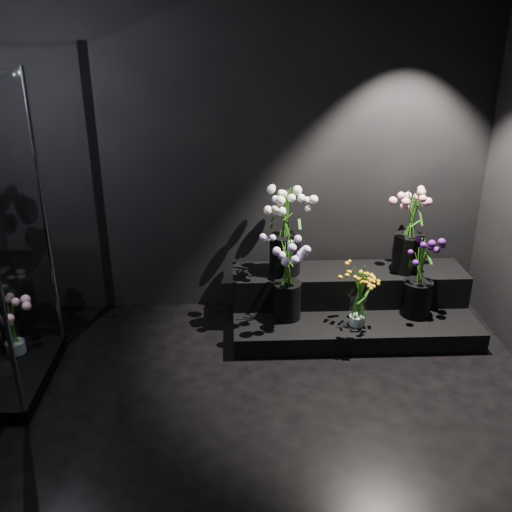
{
  "coord_description": "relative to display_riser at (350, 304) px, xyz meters",
  "views": [
    {
      "loc": [
        -0.1,
        -2.54,
        2.38
      ],
      "look_at": [
        0.06,
        1.2,
        0.8
      ],
      "focal_mm": 40.0,
      "sensor_mm": 36.0,
      "label": 1
    }
  ],
  "objects": [
    {
      "name": "floor",
      "position": [
        -0.86,
        -1.62,
        -0.18
      ],
      "size": [
        4.0,
        4.0,
        0.0
      ],
      "primitive_type": "plane",
      "color": "black",
      "rests_on": "ground"
    },
    {
      "name": "wall_back",
      "position": [
        -0.86,
        0.38,
        1.22
      ],
      "size": [
        4.0,
        0.0,
        4.0
      ],
      "primitive_type": "plane",
      "rotation": [
        1.57,
        0.0,
        0.0
      ],
      "color": "black",
      "rests_on": "floor"
    },
    {
      "name": "display_riser",
      "position": [
        0.0,
        0.0,
        0.0
      ],
      "size": [
        1.93,
        0.86,
        0.43
      ],
      "color": "black",
      "rests_on": "floor"
    },
    {
      "name": "bouquet_orange_bells",
      "position": [
        -0.01,
        -0.32,
        0.23
      ],
      "size": [
        0.32,
        0.32,
        0.48
      ],
      "rotation": [
        0.0,
        0.0,
        -0.18
      ],
      "color": "white",
      "rests_on": "display_riser"
    },
    {
      "name": "bouquet_lilac",
      "position": [
        -0.54,
        -0.18,
        0.38
      ],
      "size": [
        0.5,
        0.5,
        0.67
      ],
      "rotation": [
        0.0,
        0.0,
        0.33
      ],
      "color": "black",
      "rests_on": "display_riser"
    },
    {
      "name": "bouquet_purple",
      "position": [
        0.49,
        -0.17,
        0.34
      ],
      "size": [
        0.39,
        0.39,
        0.65
      ],
      "rotation": [
        0.0,
        0.0,
        -0.39
      ],
      "color": "black",
      "rests_on": "display_riser"
    },
    {
      "name": "bouquet_cream_roses",
      "position": [
        -0.54,
        0.1,
        0.66
      ],
      "size": [
        0.52,
        0.52,
        0.7
      ],
      "rotation": [
        0.0,
        0.0,
        0.32
      ],
      "color": "black",
      "rests_on": "display_riser"
    },
    {
      "name": "bouquet_pink_roses",
      "position": [
        0.47,
        0.09,
        0.64
      ],
      "size": [
        0.43,
        0.43,
        0.68
      ],
      "rotation": [
        0.0,
        0.0,
        0.26
      ],
      "color": "black",
      "rests_on": "display_riser"
    },
    {
      "name": "bouquet_case_base_pink",
      "position": [
        -2.56,
        -0.5,
        0.15
      ],
      "size": [
        0.44,
        0.44,
        0.42
      ],
      "rotation": [
        0.0,
        0.0,
        0.34
      ],
      "color": "white",
      "rests_on": "display_case"
    }
  ]
}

